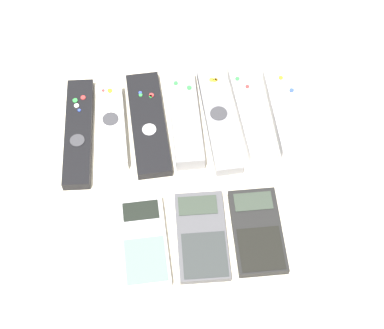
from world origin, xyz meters
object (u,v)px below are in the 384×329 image
object	(u,v)px
remote_1	(112,127)
remote_4	(219,119)
remote_2	(148,123)
remote_6	(288,112)
remote_3	(185,119)
calculator_2	(257,231)
remote_5	(251,112)
remote_0	(79,132)
calculator_0	(144,242)
calculator_1	(200,236)

from	to	relation	value
remote_1	remote_4	distance (m)	0.18
remote_2	remote_6	size ratio (longest dim) A/B	1.20
remote_2	remote_3	world-z (taller)	remote_3
calculator_2	remote_1	bearing A→B (deg)	135.57
calculator_2	remote_4	bearing A→B (deg)	99.26
remote_4	remote_5	distance (m)	0.06
remote_2	remote_5	bearing A→B (deg)	-1.48
remote_0	calculator_0	xyz separation A→B (m)	(0.09, -0.22, -0.00)
remote_1	calculator_1	bearing A→B (deg)	-60.26
remote_6	calculator_0	size ratio (longest dim) A/B	1.20
remote_2	remote_3	size ratio (longest dim) A/B	1.11
remote_6	calculator_0	xyz separation A→B (m)	(-0.27, -0.21, -0.00)
remote_3	remote_6	size ratio (longest dim) A/B	1.08
remote_2	calculator_0	bearing A→B (deg)	-97.94
remote_1	calculator_2	xyz separation A→B (m)	(0.21, -0.22, -0.01)
calculator_1	remote_1	bearing A→B (deg)	122.24
remote_3	calculator_0	bearing A→B (deg)	-110.70
remote_0	calculator_1	bearing A→B (deg)	-46.37
calculator_1	remote_2	bearing A→B (deg)	108.19
remote_4	remote_6	bearing A→B (deg)	-1.68
remote_0	remote_1	bearing A→B (deg)	6.48
remote_3	remote_5	xyz separation A→B (m)	(0.12, 0.00, -0.00)
remote_4	remote_5	bearing A→B (deg)	5.45
remote_2	calculator_1	distance (m)	0.23
remote_4	calculator_0	world-z (taller)	remote_4
remote_4	calculator_0	xyz separation A→B (m)	(-0.15, -0.21, -0.00)
remote_4	calculator_2	distance (m)	0.22
remote_3	remote_4	bearing A→B (deg)	-4.49
remote_4	remote_6	world-z (taller)	remote_6
remote_0	remote_6	bearing A→B (deg)	3.32
remote_0	remote_3	size ratio (longest dim) A/B	1.14
remote_5	remote_6	bearing A→B (deg)	-9.48
remote_3	remote_6	bearing A→B (deg)	-0.71
calculator_1	remote_5	bearing A→B (deg)	64.54
remote_5	remote_0	bearing A→B (deg)	178.18
remote_5	calculator_1	size ratio (longest dim) A/B	1.28
remote_2	remote_3	xyz separation A→B (m)	(0.06, -0.00, 0.01)
remote_3	remote_6	distance (m)	0.18
remote_1	remote_5	size ratio (longest dim) A/B	0.84
remote_6	remote_1	bearing A→B (deg)	178.52
remote_6	calculator_0	world-z (taller)	remote_6
remote_0	calculator_0	bearing A→B (deg)	-62.84
remote_5	calculator_2	distance (m)	0.23
calculator_2	remote_6	bearing A→B (deg)	68.73
remote_3	remote_2	bearing A→B (deg)	-179.82
remote_2	remote_5	xyz separation A→B (m)	(0.18, -0.00, 0.00)
remote_6	remote_5	bearing A→B (deg)	172.78
remote_1	remote_6	bearing A→B (deg)	-0.84
remote_2	calculator_0	size ratio (longest dim) A/B	1.44
remote_6	calculator_1	size ratio (longest dim) A/B	1.16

